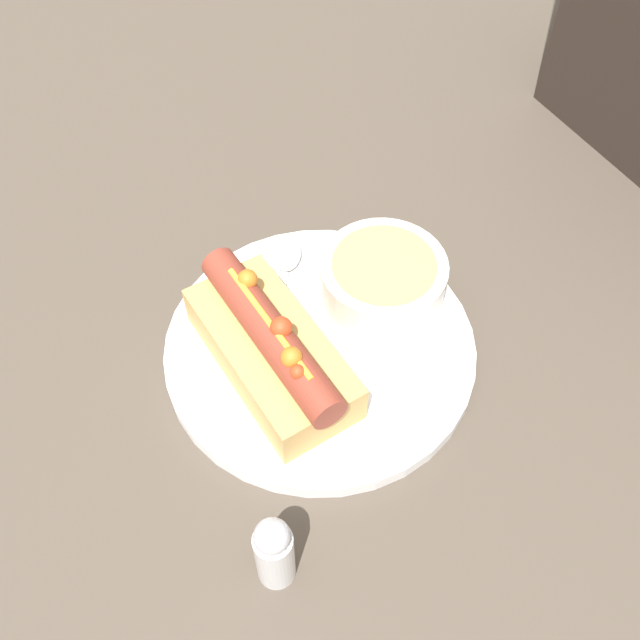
{
  "coord_description": "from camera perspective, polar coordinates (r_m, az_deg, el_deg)",
  "views": [
    {
      "loc": [
        0.3,
        -0.17,
        0.52
      ],
      "look_at": [
        0.0,
        0.0,
        0.05
      ],
      "focal_mm": 42.0,
      "sensor_mm": 36.0,
      "label": 1
    }
  ],
  "objects": [
    {
      "name": "ground_plane",
      "position": [
        0.63,
        0.0,
        -2.58
      ],
      "size": [
        4.0,
        4.0,
        0.0
      ],
      "primitive_type": "plane",
      "color": "#4C4238"
    },
    {
      "name": "salt_shaker",
      "position": [
        0.51,
        -3.51,
        -17.21
      ],
      "size": [
        0.03,
        0.03,
        0.08
      ],
      "color": "silver",
      "rests_on": "ground_plane"
    },
    {
      "name": "dinner_plate",
      "position": [
        0.62,
        0.0,
        -2.23
      ],
      "size": [
        0.26,
        0.26,
        0.01
      ],
      "color": "white",
      "rests_on": "ground_plane"
    },
    {
      "name": "soup_bowl",
      "position": [
        0.63,
        4.8,
        3.01
      ],
      "size": [
        0.1,
        0.1,
        0.05
      ],
      "color": "silver",
      "rests_on": "dinner_plate"
    },
    {
      "name": "hot_dog",
      "position": [
        0.58,
        -3.5,
        -2.45
      ],
      "size": [
        0.17,
        0.08,
        0.07
      ],
      "rotation": [
        0.0,
        0.0,
        0.05
      ],
      "color": "tan",
      "rests_on": "dinner_plate"
    },
    {
      "name": "spoon",
      "position": [
        0.66,
        -2.75,
        3.63
      ],
      "size": [
        0.13,
        0.1,
        0.01
      ],
      "rotation": [
        0.0,
        0.0,
        2.5
      ],
      "color": "#B7B7BC",
      "rests_on": "dinner_plate"
    }
  ]
}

